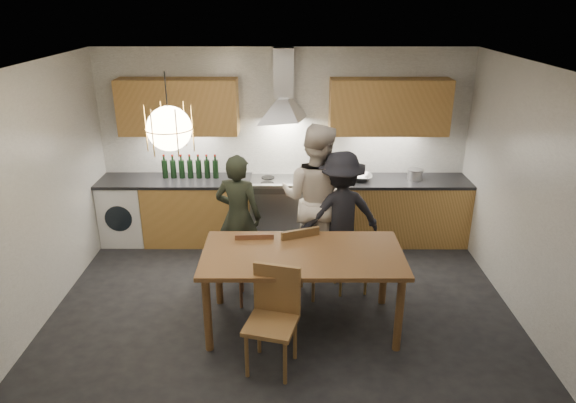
{
  "coord_description": "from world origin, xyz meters",
  "views": [
    {
      "loc": [
        0.07,
        -4.58,
        3.19
      ],
      "look_at": [
        0.06,
        0.4,
        1.2
      ],
      "focal_mm": 32.0,
      "sensor_mm": 36.0,
      "label": 1
    }
  ],
  "objects_px": {
    "dining_table": "(303,261)",
    "person_left": "(238,217)",
    "chair_front": "(274,311)",
    "person_mid": "(315,198)",
    "stock_pot": "(415,175)",
    "chair_back_left": "(255,262)",
    "mixing_bowl": "(361,177)",
    "wine_bottles": "(190,166)",
    "person_right": "(340,214)"
  },
  "relations": [
    {
      "from": "dining_table",
      "to": "person_left",
      "type": "relative_size",
      "value": 1.3
    },
    {
      "from": "chair_front",
      "to": "person_mid",
      "type": "bearing_deg",
      "value": 91.04
    },
    {
      "from": "dining_table",
      "to": "stock_pot",
      "type": "relative_size",
      "value": 10.13
    },
    {
      "from": "chair_back_left",
      "to": "stock_pot",
      "type": "bearing_deg",
      "value": -145.12
    },
    {
      "from": "chair_front",
      "to": "chair_back_left",
      "type": "bearing_deg",
      "value": 117.98
    },
    {
      "from": "dining_table",
      "to": "mixing_bowl",
      "type": "bearing_deg",
      "value": 67.46
    },
    {
      "from": "person_mid",
      "to": "mixing_bowl",
      "type": "distance_m",
      "value": 0.97
    },
    {
      "from": "person_left",
      "to": "wine_bottles",
      "type": "relative_size",
      "value": 2.0
    },
    {
      "from": "person_right",
      "to": "wine_bottles",
      "type": "distance_m",
      "value": 2.2
    },
    {
      "from": "chair_front",
      "to": "mixing_bowl",
      "type": "height_order",
      "value": "mixing_bowl"
    },
    {
      "from": "person_right",
      "to": "wine_bottles",
      "type": "bearing_deg",
      "value": -39.93
    },
    {
      "from": "chair_front",
      "to": "person_left",
      "type": "distance_m",
      "value": 1.73
    },
    {
      "from": "person_mid",
      "to": "mixing_bowl",
      "type": "relative_size",
      "value": 5.91
    },
    {
      "from": "wine_bottles",
      "to": "chair_back_left",
      "type": "bearing_deg",
      "value": -59.96
    },
    {
      "from": "person_left",
      "to": "wine_bottles",
      "type": "bearing_deg",
      "value": -39.88
    },
    {
      "from": "wine_bottles",
      "to": "stock_pot",
      "type": "bearing_deg",
      "value": -1.32
    },
    {
      "from": "person_left",
      "to": "mixing_bowl",
      "type": "xyz_separation_m",
      "value": [
        1.56,
        0.93,
        0.17
      ]
    },
    {
      "from": "person_mid",
      "to": "person_right",
      "type": "height_order",
      "value": "person_mid"
    },
    {
      "from": "person_left",
      "to": "person_mid",
      "type": "relative_size",
      "value": 0.83
    },
    {
      "from": "person_right",
      "to": "stock_pot",
      "type": "relative_size",
      "value": 7.87
    },
    {
      "from": "chair_back_left",
      "to": "person_right",
      "type": "height_order",
      "value": "person_right"
    },
    {
      "from": "dining_table",
      "to": "wine_bottles",
      "type": "height_order",
      "value": "wine_bottles"
    },
    {
      "from": "person_left",
      "to": "stock_pot",
      "type": "distance_m",
      "value": 2.49
    },
    {
      "from": "chair_front",
      "to": "person_left",
      "type": "relative_size",
      "value": 0.63
    },
    {
      "from": "mixing_bowl",
      "to": "stock_pot",
      "type": "distance_m",
      "value": 0.73
    },
    {
      "from": "chair_front",
      "to": "person_right",
      "type": "height_order",
      "value": "person_right"
    },
    {
      "from": "stock_pot",
      "to": "mixing_bowl",
      "type": "bearing_deg",
      "value": -178.63
    },
    {
      "from": "chair_front",
      "to": "mixing_bowl",
      "type": "bearing_deg",
      "value": 81.87
    },
    {
      "from": "person_left",
      "to": "mixing_bowl",
      "type": "relative_size",
      "value": 4.91
    },
    {
      "from": "chair_back_left",
      "to": "person_mid",
      "type": "relative_size",
      "value": 0.49
    },
    {
      "from": "dining_table",
      "to": "chair_front",
      "type": "height_order",
      "value": "chair_front"
    },
    {
      "from": "chair_back_left",
      "to": "person_left",
      "type": "distance_m",
      "value": 0.75
    },
    {
      "from": "dining_table",
      "to": "mixing_bowl",
      "type": "distance_m",
      "value": 2.17
    },
    {
      "from": "chair_front",
      "to": "person_right",
      "type": "relative_size",
      "value": 0.62
    },
    {
      "from": "person_mid",
      "to": "person_right",
      "type": "relative_size",
      "value": 1.19
    },
    {
      "from": "chair_front",
      "to": "dining_table",
      "type": "bearing_deg",
      "value": 79.9
    },
    {
      "from": "person_left",
      "to": "mixing_bowl",
      "type": "distance_m",
      "value": 1.83
    },
    {
      "from": "chair_back_left",
      "to": "person_left",
      "type": "height_order",
      "value": "person_left"
    },
    {
      "from": "person_mid",
      "to": "wine_bottles",
      "type": "height_order",
      "value": "person_mid"
    },
    {
      "from": "person_left",
      "to": "wine_bottles",
      "type": "height_order",
      "value": "person_left"
    },
    {
      "from": "stock_pot",
      "to": "chair_back_left",
      "type": "bearing_deg",
      "value": -141.9
    },
    {
      "from": "mixing_bowl",
      "to": "stock_pot",
      "type": "relative_size",
      "value": 1.58
    },
    {
      "from": "person_mid",
      "to": "stock_pot",
      "type": "relative_size",
      "value": 9.36
    },
    {
      "from": "stock_pot",
      "to": "chair_front",
      "type": "bearing_deg",
      "value": -125.12
    },
    {
      "from": "mixing_bowl",
      "to": "dining_table",
      "type": "bearing_deg",
      "value": -112.45
    },
    {
      "from": "chair_back_left",
      "to": "wine_bottles",
      "type": "height_order",
      "value": "wine_bottles"
    },
    {
      "from": "chair_back_left",
      "to": "person_left",
      "type": "xyz_separation_m",
      "value": [
        -0.24,
        0.67,
        0.25
      ]
    },
    {
      "from": "person_right",
      "to": "dining_table",
      "type": "bearing_deg",
      "value": 53.38
    },
    {
      "from": "person_mid",
      "to": "mixing_bowl",
      "type": "xyz_separation_m",
      "value": [
        0.64,
        0.73,
        0.02
      ]
    },
    {
      "from": "stock_pot",
      "to": "dining_table",
      "type": "bearing_deg",
      "value": -127.66
    }
  ]
}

